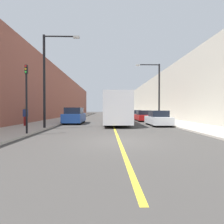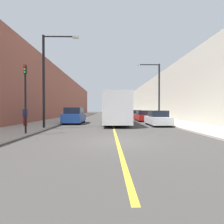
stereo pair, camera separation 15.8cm
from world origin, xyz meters
name	(u,v)px [view 2 (the right image)]	position (x,y,z in m)	size (l,w,h in m)	color
ground_plane	(117,141)	(0.00, 0.00, 0.00)	(200.00, 200.00, 0.00)	#3F3D3A
sidewalk_left	(77,116)	(-7.45, 30.00, 0.06)	(3.95, 72.00, 0.12)	#B2AA9E
sidewalk_right	(143,116)	(7.45, 30.00, 0.06)	(3.95, 72.00, 0.12)	#B2AA9E
building_row_left	(59,96)	(-11.43, 30.00, 4.56)	(4.00, 72.00, 9.12)	brown
building_row_right	(161,97)	(11.43, 30.00, 4.29)	(4.00, 72.00, 8.58)	#B7B2A3
road_center_line	(110,116)	(0.00, 30.00, 0.00)	(0.16, 72.00, 0.01)	gold
bus	(115,108)	(0.32, 11.84, 1.74)	(2.58, 12.82, 3.24)	silver
parked_suv_left	(74,116)	(-4.34, 11.19, 0.85)	(1.98, 4.72, 1.82)	navy
car_right_near	(158,119)	(4.47, 8.38, 0.68)	(1.79, 4.20, 1.51)	silver
car_right_mid	(143,116)	(4.36, 15.12, 0.67)	(1.89, 4.43, 1.48)	maroon
car_right_far	(136,115)	(4.33, 21.56, 0.67)	(1.83, 4.28, 1.49)	#51565B
street_lamp_left	(47,74)	(-5.50, 5.63, 4.51)	(3.00, 0.24, 7.60)	black
street_lamp_right	(157,88)	(5.48, 12.38, 4.22)	(3.00, 0.24, 7.05)	black
traffic_light	(25,96)	(-5.68, 2.23, 2.46)	(0.16, 0.18, 4.30)	black
pedestrian	(25,116)	(-8.11, 7.35, 1.03)	(0.39, 0.25, 1.76)	maroon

